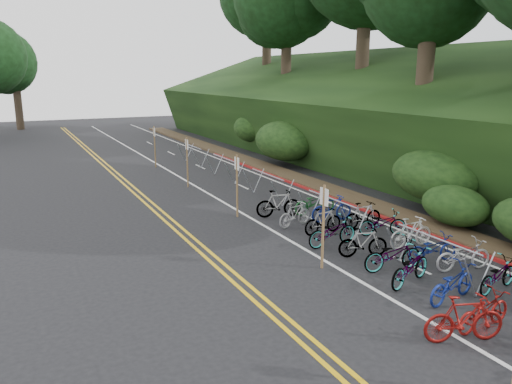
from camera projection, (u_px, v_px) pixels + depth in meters
The scene contains 8 objects.
ground at pixel (436, 357), 10.01m from camera, with size 120.00×120.00×0.00m, color black.
road_markings at pixel (248, 222), 19.08m from camera, with size 7.47×80.00×0.01m.
red_curb at pixel (329, 196), 22.92m from camera, with size 0.25×28.00×0.10m, color maroon.
embankment at pixel (362, 122), 31.62m from camera, with size 14.30×48.14×9.11m.
bike_racks_rest at pixel (267, 181), 22.44m from camera, with size 1.14×23.00×1.17m.
signposts_rest at pixel (209, 169), 22.13m from camera, with size 0.08×18.40×2.50m.
bike_front at pixel (464, 319), 10.48m from camera, with size 1.77×0.50×1.07m, color maroon.
bike_valet at pixel (427, 258), 14.08m from camera, with size 3.31×15.25×1.10m.
Camera 1 is at (-7.25, -6.41, 5.55)m, focal length 35.00 mm.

